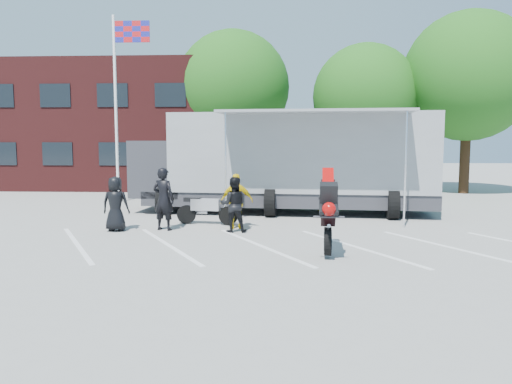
# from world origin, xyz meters

# --- Properties ---
(ground) EXTENTS (100.00, 100.00, 0.00)m
(ground) POSITION_xyz_m (0.00, 0.00, 0.00)
(ground) COLOR gray
(ground) RESTS_ON ground
(parking_bay_lines) EXTENTS (18.09, 13.33, 0.01)m
(parking_bay_lines) POSITION_xyz_m (0.00, 1.00, 0.01)
(parking_bay_lines) COLOR white
(parking_bay_lines) RESTS_ON ground
(office_building) EXTENTS (18.00, 8.00, 7.00)m
(office_building) POSITION_xyz_m (-10.00, 18.00, 3.50)
(office_building) COLOR #481717
(office_building) RESTS_ON ground
(flagpole) EXTENTS (1.61, 0.12, 8.00)m
(flagpole) POSITION_xyz_m (-6.24, 10.00, 5.05)
(flagpole) COLOR white
(flagpole) RESTS_ON ground
(tree_left) EXTENTS (6.12, 6.12, 8.64)m
(tree_left) POSITION_xyz_m (-2.00, 16.00, 5.57)
(tree_left) COLOR #382314
(tree_left) RESTS_ON ground
(tree_mid) EXTENTS (5.44, 5.44, 7.68)m
(tree_mid) POSITION_xyz_m (5.00, 15.00, 4.94)
(tree_mid) COLOR #382314
(tree_mid) RESTS_ON ground
(tree_right) EXTENTS (6.46, 6.46, 9.12)m
(tree_right) POSITION_xyz_m (10.00, 14.50, 5.88)
(tree_right) COLOR #382314
(tree_right) RESTS_ON ground
(transporter_truck) EXTENTS (11.98, 6.53, 3.67)m
(transporter_truck) POSITION_xyz_m (0.93, 7.04, 0.00)
(transporter_truck) COLOR gray
(transporter_truck) RESTS_ON ground
(parked_motorcycle) EXTENTS (2.12, 0.96, 1.07)m
(parked_motorcycle) POSITION_xyz_m (-1.68, 4.24, 0.00)
(parked_motorcycle) COLOR silver
(parked_motorcycle) RESTS_ON ground
(stunt_bike_rider) EXTENTS (0.97, 1.89, 2.17)m
(stunt_bike_rider) POSITION_xyz_m (1.80, 0.51, 0.00)
(stunt_bike_rider) COLOR black
(stunt_bike_rider) RESTS_ON ground
(spectator_leather_a) EXTENTS (0.80, 0.52, 1.63)m
(spectator_leather_a) POSITION_xyz_m (-4.21, 2.93, 0.81)
(spectator_leather_a) COLOR black
(spectator_leather_a) RESTS_ON ground
(spectator_leather_b) EXTENTS (0.79, 0.63, 1.88)m
(spectator_leather_b) POSITION_xyz_m (-2.82, 3.16, 0.94)
(spectator_leather_b) COLOR black
(spectator_leather_b) RESTS_ON ground
(spectator_leather_c) EXTENTS (0.82, 0.65, 1.62)m
(spectator_leather_c) POSITION_xyz_m (-0.70, 2.96, 0.81)
(spectator_leather_c) COLOR black
(spectator_leather_c) RESTS_ON ground
(spectator_hivis) EXTENTS (1.02, 0.52, 1.68)m
(spectator_hivis) POSITION_xyz_m (-0.66, 3.56, 0.84)
(spectator_hivis) COLOR yellow
(spectator_hivis) RESTS_ON ground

